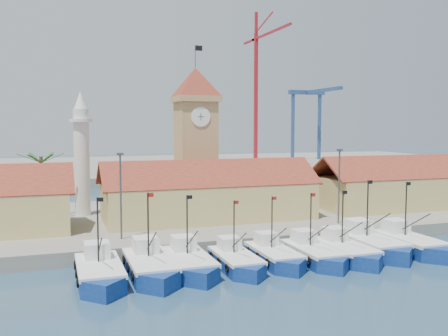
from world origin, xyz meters
name	(u,v)px	position (x,y,z in m)	size (l,w,h in m)	color
ground	(274,274)	(0.00, 0.00, 0.00)	(400.00, 400.00, 0.00)	navy
quay	(200,219)	(0.00, 24.00, 0.75)	(140.00, 32.00, 1.50)	gray
terminal	(120,167)	(0.00, 110.00, 1.00)	(240.00, 80.00, 2.00)	gray
boat_0	(100,274)	(-15.06, 2.34, 0.79)	(3.68, 10.08, 7.63)	navy
boat_1	(151,268)	(-10.67, 2.67, 0.81)	(3.76, 10.30, 7.80)	navy
boat_2	(190,264)	(-7.06, 2.85, 0.76)	(3.57, 9.77, 7.39)	navy
boat_3	(237,262)	(-2.69, 2.35, 0.70)	(3.24, 8.89, 6.72)	navy
boat_4	(275,257)	(1.42, 2.87, 0.71)	(3.30, 9.05, 6.85)	navy
boat_5	(315,255)	(5.32, 2.23, 0.74)	(3.43, 9.40, 7.11)	navy
boat_6	(347,253)	(8.82, 2.04, 0.75)	(3.49, 9.56, 7.23)	navy
boat_7	(372,246)	(12.67, 3.27, 0.83)	(3.88, 10.64, 8.05)	navy
boat_8	(411,245)	(16.85, 2.43, 0.81)	(3.76, 10.31, 7.80)	navy
hall_center	(209,199)	(0.00, 20.00, 3.99)	(27.04, 10.13, 7.61)	tan
hall_right	(416,189)	(32.00, 20.00, 3.99)	(31.20, 10.13, 7.61)	tan
clock_tower	(196,136)	(0.00, 26.00, 11.96)	(5.80, 5.80, 22.70)	tan
minaret	(82,153)	(-15.00, 28.00, 9.73)	(3.00, 3.00, 16.30)	silver
palm_tree	(42,182)	(-20.00, 26.00, 6.25)	(5.60, 5.03, 8.39)	brown
lamp_posts	(234,187)	(0.50, 12.00, 6.48)	(80.70, 0.25, 9.03)	#3F3F44
crane_red_right	(258,79)	(41.58, 103.54, 27.73)	(1.00, 33.86, 46.21)	#A41921
gantry	(311,105)	(62.00, 106.65, 20.04)	(13.00, 22.00, 23.20)	navy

